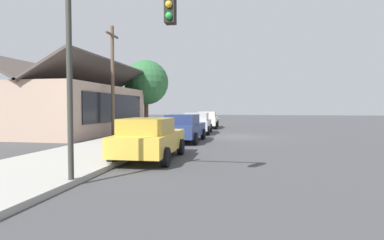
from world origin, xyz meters
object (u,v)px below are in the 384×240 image
Objects in this scene: car_silver at (197,123)px; utility_pole_wooden at (113,79)px; fire_hydrant_red at (171,129)px; traffic_light_main at (109,46)px; car_navy at (184,128)px; shade_tree at (146,83)px; car_mustard at (150,138)px; car_ivory at (208,120)px.

car_silver is 6.94m from utility_pole_wooden.
traffic_light_main is at bearing -172.76° from fire_hydrant_red.
car_navy is 14.25m from shade_tree.
car_silver is 0.62× the size of utility_pole_wooden.
car_navy is 0.97× the size of car_silver.
car_mustard and car_navy have the same top height.
utility_pole_wooden is at bearing 117.63° from car_silver.
car_ivory is at bearing 1.68° from car_navy.
utility_pole_wooden is at bearing -174.76° from shade_tree.
fire_hydrant_red is (-9.36, -4.90, -3.98)m from shade_tree.
traffic_light_main is 0.69× the size of utility_pole_wooden.
shade_tree is at bearing 17.70° from car_mustard.
traffic_light_main is 7.32× the size of fire_hydrant_red.
fire_hydrant_red is (-2.70, 1.34, -0.32)m from car_silver.
shade_tree reaches higher than fire_hydrant_red.
car_ivory is 22.27m from traffic_light_main.
utility_pole_wooden is at bearing 147.86° from car_ivory.
utility_pole_wooden reaches higher than shade_tree.
car_mustard is 10.58m from utility_pole_wooden.
car_mustard is at bearing 177.30° from car_silver.
car_ivory is (6.34, -0.02, -0.00)m from car_silver.
car_silver is 6.34m from car_ivory.
car_mustard is 0.97× the size of car_navy.
shade_tree is (18.38, 6.27, 3.66)m from car_mustard.
car_silver is 15.99m from traffic_light_main.
traffic_light_main is (-22.43, -6.56, -0.98)m from shade_tree.
car_silver is 9.84m from shade_tree.
car_mustard is at bearing 4.09° from traffic_light_main.
car_silver is 0.69× the size of shade_tree.
shade_tree is at bearing 40.31° from car_silver.
traffic_light_main reaches higher than car_mustard.
car_mustard is 4.86m from traffic_light_main.
car_navy is at bearing -153.07° from fire_hydrant_red.
fire_hydrant_red is at bearing 7.50° from car_mustard.
car_mustard is 0.84× the size of traffic_light_main.
fire_hydrant_red is at bearing 150.69° from car_silver.
utility_pole_wooden is (8.57, 5.37, 3.11)m from car_mustard.
car_mustard is at bearing 177.37° from car_ivory.
utility_pole_wooden is (-3.14, 5.34, 3.11)m from car_silver.
car_silver is 0.89× the size of traffic_light_main.
car_ivory is at bearing -8.58° from fire_hydrant_red.
car_ivory is 7.26m from shade_tree.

